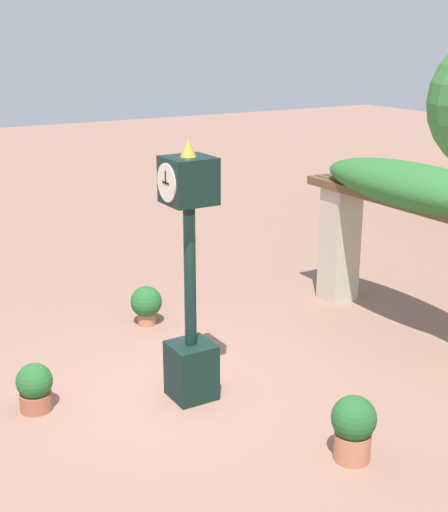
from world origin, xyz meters
TOP-DOWN VIEW (x-y plane):
  - ground_plane at (0.00, 0.00)m, footprint 60.00×60.00m
  - pedestal_clock at (0.14, 0.19)m, footprint 0.57×0.62m
  - pergola at (0.00, 4.19)m, footprint 4.62×1.13m
  - potted_plant_near_left at (-0.57, -1.70)m, footprint 0.46×0.46m
  - potted_plant_near_right at (2.36, 1.06)m, footprint 0.51×0.51m
  - potted_plant_far_left at (-2.42, 0.71)m, footprint 0.52×0.52m

SIDE VIEW (x-z plane):
  - ground_plane at x=0.00m, z-range 0.00..0.00m
  - potted_plant_near_left at x=-0.57m, z-range 0.01..0.64m
  - potted_plant_far_left at x=-2.42m, z-range 0.04..0.70m
  - potted_plant_near_right at x=2.36m, z-range 0.03..0.80m
  - pedestal_clock at x=0.14m, z-range -0.12..3.30m
  - pergola at x=0.00m, z-range 0.66..3.40m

